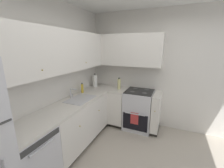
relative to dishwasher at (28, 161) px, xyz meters
name	(u,v)px	position (x,y,z in m)	size (l,w,h in m)	color
wall_back	(41,81)	(0.62, 0.33, 0.91)	(3.67, 0.05, 2.69)	silver
wall_right	(164,72)	(2.43, -1.43, 0.91)	(0.05, 3.56, 2.69)	silver
dishwasher	(28,161)	(0.00, 0.00, 0.00)	(0.60, 0.63, 0.87)	silver
lower_cabinets_back	(77,123)	(1.05, 0.00, 0.00)	(1.50, 0.62, 0.87)	silver
countertop_back	(76,102)	(1.05, 0.00, 0.45)	(2.70, 0.60, 0.04)	beige
lower_cabinets_right	(130,109)	(2.11, -0.75, 0.00)	(0.62, 1.15, 0.87)	silver
countertop_right	(130,91)	(2.10, -0.75, 0.45)	(0.60, 1.15, 0.03)	beige
oven_range	(139,109)	(2.12, -0.97, 0.02)	(0.68, 0.62, 1.05)	silver
upper_cabinets_back	(59,51)	(0.89, 0.14, 1.38)	(2.38, 0.34, 0.71)	silver
upper_cabinets_right	(125,50)	(2.24, -0.55, 1.38)	(0.32, 1.70, 0.71)	silver
sink	(81,101)	(1.17, -0.03, 0.43)	(0.57, 0.40, 0.10)	#B7B7BC
faucet	(72,92)	(1.17, 0.18, 0.59)	(0.07, 0.16, 0.20)	silver
soap_bottle	(82,88)	(1.53, 0.18, 0.57)	(0.05, 0.05, 0.22)	gold
paper_towel_roll	(95,81)	(2.07, 0.16, 0.62)	(0.11, 0.11, 0.36)	white
oil_bottle	(119,84)	(2.10, -0.47, 0.60)	(0.08, 0.08, 0.28)	beige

